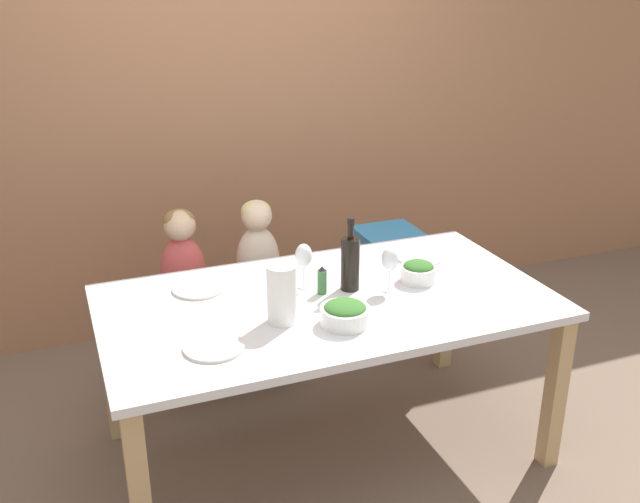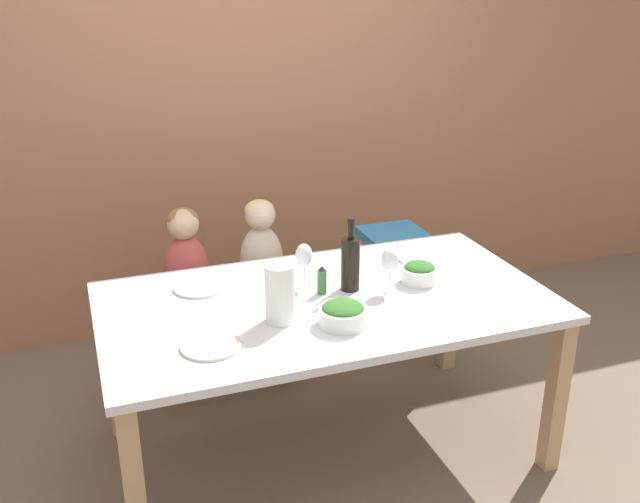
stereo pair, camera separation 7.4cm
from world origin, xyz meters
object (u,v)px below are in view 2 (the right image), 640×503
at_px(chair_right_highchair, 393,259).
at_px(wine_glass_near, 390,261).
at_px(person_child_center, 261,248).
at_px(wine_glass_far, 304,256).
at_px(dinner_plate_back_right, 421,258).
at_px(salad_bowl_large, 343,313).
at_px(chair_far_center, 263,306).
at_px(dinner_plate_front_left, 211,345).
at_px(person_child_left, 186,257).
at_px(chair_far_left, 190,317).
at_px(paper_towel_roll, 280,293).
at_px(salad_bowl_small, 419,272).
at_px(dinner_plate_back_left, 199,287).
at_px(wine_bottle, 350,262).

xyz_separation_m(chair_right_highchair, wine_glass_near, (-0.40, -0.78, 0.35)).
height_order(person_child_center, wine_glass_far, person_child_center).
bearing_deg(wine_glass_far, dinner_plate_back_right, 9.69).
bearing_deg(salad_bowl_large, chair_right_highchair, 55.13).
relative_size(person_child_center, dinner_plate_back_right, 2.26).
relative_size(chair_right_highchair, dinner_plate_back_right, 3.13).
bearing_deg(chair_far_center, dinner_plate_front_left, -114.96).
height_order(chair_right_highchair, person_child_center, person_child_center).
bearing_deg(wine_glass_far, wine_glass_near, -27.10).
bearing_deg(dinner_plate_front_left, person_child_left, 85.39).
xyz_separation_m(chair_far_left, dinner_plate_back_right, (1.02, -0.51, 0.38)).
height_order(paper_towel_roll, salad_bowl_small, paper_towel_roll).
bearing_deg(person_child_center, chair_far_center, -90.00).
bearing_deg(chair_far_center, wine_glass_far, -88.02).
bearing_deg(dinner_plate_back_right, salad_bowl_large, -140.68).
xyz_separation_m(paper_towel_roll, salad_bowl_large, (0.22, -0.11, -0.07)).
bearing_deg(wine_glass_far, dinner_plate_back_left, 162.07).
relative_size(chair_right_highchair, dinner_plate_back_left, 3.13).
bearing_deg(chair_right_highchair, salad_bowl_small, -107.70).
relative_size(person_child_left, paper_towel_roll, 2.13).
distance_m(person_child_center, paper_towel_roll, 0.91).
bearing_deg(person_child_center, chair_far_left, -179.85).
bearing_deg(dinner_plate_back_right, wine_glass_far, -170.31).
height_order(wine_bottle, dinner_plate_front_left, wine_bottle).
bearing_deg(chair_right_highchair, dinner_plate_back_left, -157.32).
height_order(person_child_center, paper_towel_roll, paper_towel_roll).
relative_size(chair_far_left, paper_towel_roll, 1.92).
distance_m(chair_far_center, person_child_center, 0.33).
height_order(chair_far_left, person_child_left, person_child_left).
bearing_deg(chair_right_highchair, paper_towel_roll, -135.74).
relative_size(wine_bottle, salad_bowl_small, 2.04).
distance_m(wine_bottle, wine_glass_near, 0.17).
distance_m(person_child_left, dinner_plate_back_left, 0.48).
relative_size(person_child_left, dinner_plate_back_right, 2.26).
xyz_separation_m(chair_right_highchair, person_child_left, (-1.12, 0.00, 0.17)).
height_order(chair_far_center, wine_glass_far, wine_glass_far).
relative_size(chair_far_left, dinner_plate_back_left, 2.03).
bearing_deg(chair_far_center, wine_glass_near, -66.25).
bearing_deg(chair_far_left, wine_glass_near, -47.10).
distance_m(person_child_center, salad_bowl_small, 0.90).
relative_size(wine_glass_far, salad_bowl_small, 1.26).
relative_size(person_child_left, dinner_plate_front_left, 2.26).
relative_size(person_child_left, dinner_plate_back_left, 2.26).
height_order(chair_right_highchair, dinner_plate_back_right, dinner_plate_back_right).
distance_m(chair_right_highchair, dinner_plate_front_left, 1.57).
distance_m(wine_bottle, dinner_plate_back_left, 0.65).
distance_m(chair_right_highchair, salad_bowl_large, 1.23).
xyz_separation_m(wine_glass_near, salad_bowl_small, (0.16, 0.04, -0.09)).
relative_size(chair_far_center, salad_bowl_small, 2.88).
bearing_deg(person_child_center, dinner_plate_back_left, -130.11).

